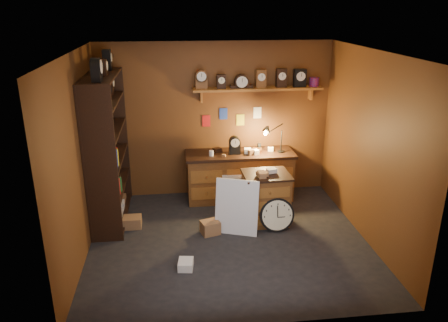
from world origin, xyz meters
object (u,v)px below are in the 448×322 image
shelving_unit (105,144)px  workbench (240,173)px  big_round_clock (277,215)px  low_cabinet (266,196)px

shelving_unit → workbench: 2.37m
shelving_unit → big_round_clock: (2.56, -0.75, -0.99)m
shelving_unit → big_round_clock: bearing=-16.3°
big_round_clock → low_cabinet: bearing=110.0°
shelving_unit → low_cabinet: size_ratio=2.85×
shelving_unit → low_cabinet: bearing=-10.2°
workbench → shelving_unit: bearing=-167.2°
workbench → low_cabinet: workbench is taller
low_cabinet → workbench: bearing=104.1°
workbench → big_round_clock: 1.32m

